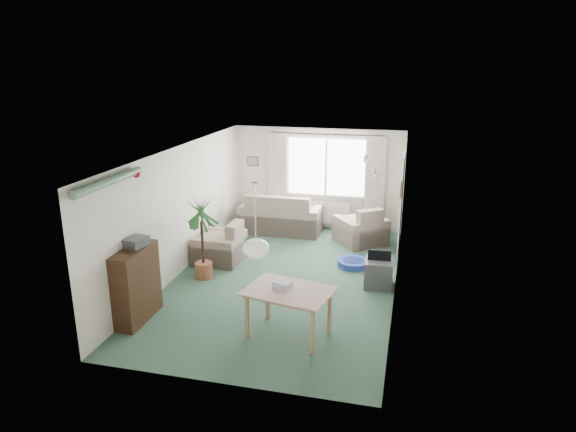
% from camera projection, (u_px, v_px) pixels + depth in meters
% --- Properties ---
extents(ground, '(6.50, 6.50, 0.00)m').
position_uv_depth(ground, '(284.00, 280.00, 9.47)').
color(ground, '#30503D').
extents(window, '(1.80, 0.03, 1.30)m').
position_uv_depth(window, '(326.00, 167.00, 11.98)').
color(window, white).
extents(curtain_rod, '(2.60, 0.03, 0.03)m').
position_uv_depth(curtain_rod, '(326.00, 134.00, 11.68)').
color(curtain_rod, black).
extents(curtain_left, '(0.45, 0.08, 2.00)m').
position_uv_depth(curtain_left, '(278.00, 175.00, 12.22)').
color(curtain_left, beige).
extents(curtain_right, '(0.45, 0.08, 2.00)m').
position_uv_depth(curtain_right, '(375.00, 180.00, 11.69)').
color(curtain_right, beige).
extents(radiator, '(1.20, 0.10, 0.55)m').
position_uv_depth(radiator, '(325.00, 212.00, 12.27)').
color(radiator, white).
extents(doorway, '(0.03, 0.95, 2.00)m').
position_uv_depth(doorway, '(401.00, 204.00, 10.76)').
color(doorway, black).
extents(pendant_lamp, '(0.36, 0.36, 0.36)m').
position_uv_depth(pendant_lamp, '(256.00, 249.00, 6.85)').
color(pendant_lamp, white).
extents(tinsel_garland, '(1.60, 1.60, 0.12)m').
position_uv_depth(tinsel_garland, '(109.00, 182.00, 7.10)').
color(tinsel_garland, '#196626').
extents(bauble_cluster_a, '(0.20, 0.20, 0.20)m').
position_uv_depth(bauble_cluster_a, '(365.00, 156.00, 9.36)').
color(bauble_cluster_a, silver).
extents(bauble_cluster_b, '(0.20, 0.20, 0.20)m').
position_uv_depth(bauble_cluster_b, '(376.00, 170.00, 8.17)').
color(bauble_cluster_b, silver).
extents(wall_picture_back, '(0.28, 0.03, 0.22)m').
position_uv_depth(wall_picture_back, '(253.00, 161.00, 12.38)').
color(wall_picture_back, brown).
extents(wall_picture_right, '(0.03, 0.24, 0.30)m').
position_uv_depth(wall_picture_right, '(401.00, 190.00, 9.67)').
color(wall_picture_right, brown).
extents(sofa, '(1.88, 1.01, 0.94)m').
position_uv_depth(sofa, '(281.00, 212.00, 12.06)').
color(sofa, '#C4AE94').
rests_on(sofa, ground).
extents(armchair_corner, '(1.31, 1.30, 0.85)m').
position_uv_depth(armchair_corner, '(361.00, 224.00, 11.28)').
color(armchair_corner, beige).
rests_on(armchair_corner, ground).
extents(armchair_left, '(0.88, 0.93, 0.82)m').
position_uv_depth(armchair_left, '(219.00, 241.00, 10.28)').
color(armchair_left, beige).
rests_on(armchair_left, ground).
extents(coffee_table, '(0.90, 0.63, 0.37)m').
position_uv_depth(coffee_table, '(300.00, 225.00, 12.04)').
color(coffee_table, black).
rests_on(coffee_table, ground).
extents(photo_frame, '(0.12, 0.06, 0.16)m').
position_uv_depth(photo_frame, '(303.00, 214.00, 11.95)').
color(photo_frame, brown).
rests_on(photo_frame, coffee_table).
extents(bookshelf, '(0.32, 0.96, 1.17)m').
position_uv_depth(bookshelf, '(136.00, 285.00, 7.88)').
color(bookshelf, black).
rests_on(bookshelf, ground).
extents(hifi_box, '(0.34, 0.39, 0.14)m').
position_uv_depth(hifi_box, '(136.00, 242.00, 7.80)').
color(hifi_box, '#3E3F44').
rests_on(hifi_box, bookshelf).
extents(houseplant, '(0.82, 0.82, 1.60)m').
position_uv_depth(houseplant, '(202.00, 237.00, 9.35)').
color(houseplant, '#286321').
rests_on(houseplant, ground).
extents(dining_table, '(1.26, 0.96, 0.71)m').
position_uv_depth(dining_table, '(289.00, 313.00, 7.48)').
color(dining_table, '#9D7555').
rests_on(dining_table, ground).
extents(gift_box, '(0.29, 0.25, 0.12)m').
position_uv_depth(gift_box, '(282.00, 285.00, 7.43)').
color(gift_box, silver).
rests_on(gift_box, dining_table).
extents(tv_cube, '(0.51, 0.56, 0.49)m').
position_uv_depth(tv_cube, '(379.00, 273.00, 9.17)').
color(tv_cube, '#3C3D42').
rests_on(tv_cube, ground).
extents(pet_bed, '(0.80, 0.80, 0.12)m').
position_uv_depth(pet_bed, '(353.00, 263.00, 10.09)').
color(pet_bed, '#252095').
rests_on(pet_bed, ground).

